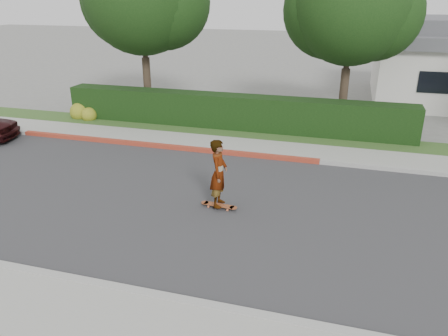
% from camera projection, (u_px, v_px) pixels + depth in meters
% --- Properties ---
extents(ground, '(120.00, 120.00, 0.00)m').
position_uv_depth(ground, '(269.00, 213.00, 11.70)').
color(ground, slate).
rests_on(ground, ground).
extents(road, '(60.00, 8.00, 0.01)m').
position_uv_depth(road, '(269.00, 213.00, 11.69)').
color(road, '#2D2D30').
rests_on(road, ground).
extents(curb_near, '(60.00, 0.20, 0.15)m').
position_uv_depth(curb_near, '(228.00, 311.00, 8.02)').
color(curb_near, '#9E9E99').
rests_on(curb_near, ground).
extents(curb_far, '(60.00, 0.20, 0.15)m').
position_uv_depth(curb_far, '(291.00, 159.00, 15.32)').
color(curb_far, '#9E9E99').
rests_on(curb_far, ground).
extents(curb_red_section, '(12.00, 0.21, 0.15)m').
position_uv_depth(curb_red_section, '(160.00, 146.00, 16.61)').
color(curb_red_section, '#9B3521').
rests_on(curb_red_section, ground).
extents(sidewalk_far, '(60.00, 1.60, 0.12)m').
position_uv_depth(sidewalk_far, '(294.00, 151.00, 16.13)').
color(sidewalk_far, gray).
rests_on(sidewalk_far, ground).
extents(planting_strip, '(60.00, 1.60, 0.10)m').
position_uv_depth(planting_strip, '(300.00, 138.00, 17.56)').
color(planting_strip, '#2D4C1E').
rests_on(planting_strip, ground).
extents(hedge, '(15.00, 1.00, 1.50)m').
position_uv_depth(hedge, '(232.00, 112.00, 18.60)').
color(hedge, black).
rests_on(hedge, ground).
extents(flowering_shrub, '(1.40, 1.00, 0.90)m').
position_uv_depth(flowering_shrub, '(83.00, 113.00, 20.15)').
color(flowering_shrub, '#2D4C19').
rests_on(flowering_shrub, ground).
extents(tree_center, '(5.66, 4.84, 7.44)m').
position_uv_depth(tree_center, '(352.00, 8.00, 17.67)').
color(tree_center, '#33261C').
rests_on(tree_center, ground).
extents(skateboard, '(1.06, 0.30, 0.10)m').
position_uv_depth(skateboard, '(219.00, 205.00, 11.94)').
color(skateboard, '#E87240').
rests_on(skateboard, ground).
extents(skateboarder, '(0.48, 0.71, 1.87)m').
position_uv_depth(skateboarder, '(219.00, 173.00, 11.59)').
color(skateboarder, white).
rests_on(skateboarder, skateboard).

